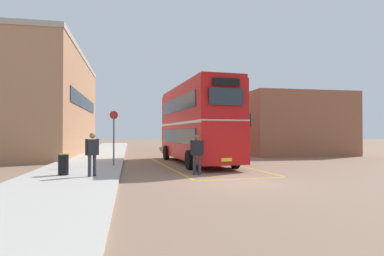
# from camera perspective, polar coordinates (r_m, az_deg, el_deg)

# --- Properties ---
(ground_plane) EXTENTS (135.60, 135.60, 0.00)m
(ground_plane) POSITION_cam_1_polar(r_m,az_deg,el_deg) (26.29, -1.97, -4.98)
(ground_plane) COLOR #846651
(sidewalk_left) EXTENTS (4.00, 57.60, 0.14)m
(sidewalk_left) POSITION_cam_1_polar(r_m,az_deg,el_deg) (28.46, -15.83, -4.49)
(sidewalk_left) COLOR #B2ADA3
(sidewalk_left) RESTS_ON ground
(brick_building_left) EXTENTS (6.13, 19.05, 8.69)m
(brick_building_left) POSITION_cam_1_polar(r_m,az_deg,el_deg) (31.10, -23.99, 3.76)
(brick_building_left) COLOR #AD7A56
(brick_building_left) RESTS_ON ground
(depot_building_right) EXTENTS (8.81, 15.33, 5.27)m
(depot_building_right) POSITION_cam_1_polar(r_m,az_deg,el_deg) (33.48, 13.70, 0.44)
(depot_building_right) COLOR brown
(depot_building_right) RESTS_ON ground
(double_decker_bus) EXTENTS (3.40, 10.19, 4.75)m
(double_decker_bus) POSITION_cam_1_polar(r_m,az_deg,el_deg) (19.92, 0.72, 0.94)
(double_decker_bus) COLOR black
(double_decker_bus) RESTS_ON ground
(single_deck_bus) EXTENTS (3.14, 9.62, 3.02)m
(single_deck_bus) POSITION_cam_1_polar(r_m,az_deg,el_deg) (39.46, 0.03, -1.22)
(single_deck_bus) COLOR black
(single_deck_bus) RESTS_ON ground
(pedestrian_boarding) EXTENTS (0.59, 0.31, 1.81)m
(pedestrian_boarding) POSITION_cam_1_polar(r_m,az_deg,el_deg) (14.53, 0.88, -4.11)
(pedestrian_boarding) COLOR #2D2D38
(pedestrian_boarding) RESTS_ON ground
(pedestrian_waiting_near) EXTENTS (0.52, 0.49, 1.75)m
(pedestrian_waiting_near) POSITION_cam_1_polar(r_m,az_deg,el_deg) (13.57, -17.23, -3.89)
(pedestrian_waiting_near) COLOR #2D2D38
(pedestrian_waiting_near) RESTS_ON sidewalk_left
(litter_bin) EXTENTS (0.44, 0.44, 0.88)m
(litter_bin) POSITION_cam_1_polar(r_m,az_deg,el_deg) (14.45, -21.78, -5.98)
(litter_bin) COLOR black
(litter_bin) RESTS_ON sidewalk_left
(bus_stop_sign) EXTENTS (0.44, 0.08, 2.93)m
(bus_stop_sign) POSITION_cam_1_polar(r_m,az_deg,el_deg) (17.80, -13.66, -0.84)
(bus_stop_sign) COLOR #4C4C51
(bus_stop_sign) RESTS_ON sidewalk_left
(bay_marking_yellow) EXTENTS (5.16, 12.36, 0.01)m
(bay_marking_yellow) POSITION_cam_1_polar(r_m,az_deg,el_deg) (18.18, 2.16, -6.81)
(bay_marking_yellow) COLOR gold
(bay_marking_yellow) RESTS_ON ground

